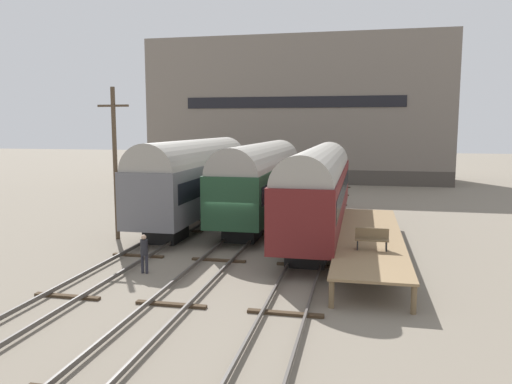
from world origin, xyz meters
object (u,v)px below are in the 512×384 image
at_px(person_worker, 144,250).
at_px(train_car_green, 261,178).
at_px(train_car_maroon, 319,185).
at_px(train_car_grey, 195,176).
at_px(bench, 372,238).
at_px(utility_pole, 115,161).

bearing_deg(person_worker, train_car_green, 78.32).
bearing_deg(train_car_maroon, train_car_grey, 165.93).
xyz_separation_m(bench, utility_pole, (-13.82, 3.97, 2.79)).
bearing_deg(train_car_green, person_worker, -101.68).
xyz_separation_m(bench, person_worker, (-9.53, -1.88, -0.55)).
relative_size(bench, person_worker, 0.82).
height_order(train_car_green, bench, train_car_green).
bearing_deg(bench, train_car_grey, 139.88).
xyz_separation_m(train_car_grey, bench, (11.02, -9.29, -1.51)).
xyz_separation_m(person_worker, utility_pole, (-4.29, 5.84, 3.34)).
distance_m(train_car_green, utility_pole, 9.64).
xyz_separation_m(train_car_green, person_worker, (-2.58, -12.47, -1.93)).
distance_m(train_car_grey, person_worker, 11.45).
height_order(train_car_maroon, person_worker, train_car_maroon).
relative_size(person_worker, utility_pole, 0.20).
xyz_separation_m(train_car_green, bench, (6.95, -10.59, -1.37)).
height_order(train_car_maroon, bench, train_car_maroon).
xyz_separation_m(train_car_green, train_car_maroon, (4.07, -3.34, 0.00)).
xyz_separation_m(train_car_green, utility_pole, (-6.86, -6.62, 1.42)).
bearing_deg(train_car_grey, person_worker, -82.39).
relative_size(train_car_grey, train_car_maroon, 0.86).
height_order(train_car_grey, train_car_maroon, train_car_grey).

